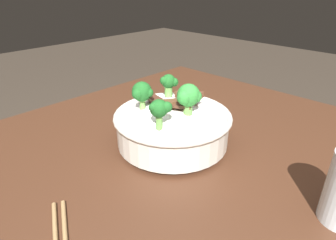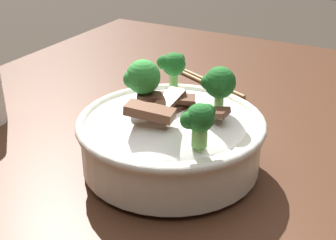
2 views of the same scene
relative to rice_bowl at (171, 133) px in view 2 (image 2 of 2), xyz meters
The scene contains 3 objects.
dining_table 0.22m from the rice_bowl, 34.16° to the left, with size 1.13×0.92×0.80m.
rice_bowl is the anchor object (origin of this frame).
chopsticks_pair 0.33m from the rice_bowl, 16.41° to the left, with size 0.10×0.20×0.01m.
Camera 2 is at (-0.57, -0.32, 1.15)m, focal length 50.58 mm.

